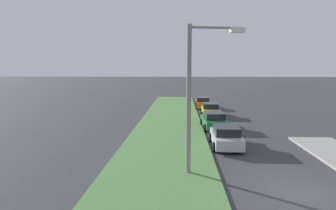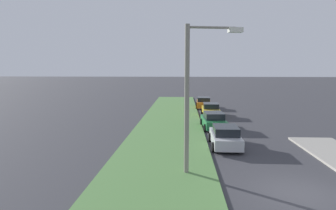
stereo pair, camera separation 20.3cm
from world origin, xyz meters
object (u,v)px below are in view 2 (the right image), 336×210
object	(u,v)px
parked_car_green	(214,120)
streetlight	(194,89)
parked_car_silver	(225,137)
parked_car_orange	(204,103)
parked_car_yellow	(211,110)

from	to	relation	value
parked_car_green	streetlight	bearing A→B (deg)	165.91
streetlight	parked_car_green	bearing A→B (deg)	-10.75
parked_car_silver	streetlight	size ratio (longest dim) A/B	0.58
parked_car_orange	streetlight	bearing A→B (deg)	177.77
parked_car_silver	parked_car_orange	size ratio (longest dim) A/B	0.98
parked_car_silver	parked_car_green	xyz separation A→B (m)	(6.14, 0.18, 0.00)
parked_car_silver	parked_car_yellow	bearing A→B (deg)	-0.31
parked_car_silver	parked_car_yellow	world-z (taller)	same
parked_car_silver	parked_car_yellow	xyz separation A→B (m)	(12.79, -0.17, 0.00)
parked_car_yellow	parked_car_orange	size ratio (longest dim) A/B	0.99
parked_car_silver	streetlight	xyz separation A→B (m)	(-5.33, 2.36, 3.67)
parked_car_silver	parked_car_orange	distance (m)	19.30
parked_car_orange	parked_car_green	bearing A→B (deg)	-177.18
parked_car_yellow	streetlight	world-z (taller)	streetlight
parked_car_yellow	streetlight	distance (m)	18.65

